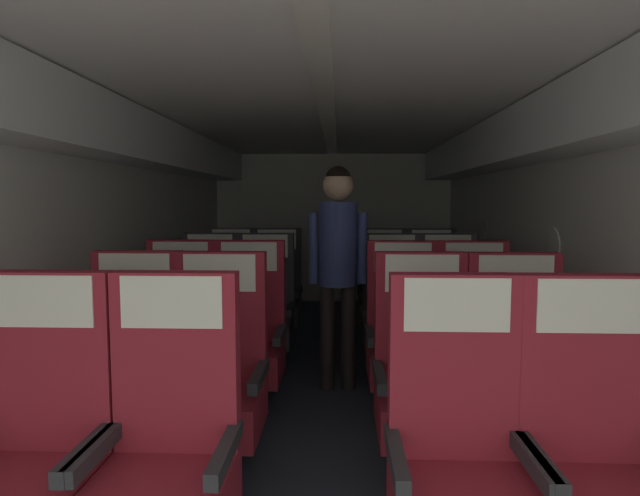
{
  "coord_description": "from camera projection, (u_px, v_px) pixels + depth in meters",
  "views": [
    {
      "loc": [
        0.1,
        -0.26,
        1.4
      ],
      "look_at": [
        -0.06,
        3.99,
        1.03
      ],
      "focal_mm": 29.65,
      "sensor_mm": 36.0,
      "label": 1
    }
  ],
  "objects": [
    {
      "name": "ground",
      "position": [
        326.0,
        391.0,
        3.94
      ],
      "size": [
        3.54,
        7.55,
        0.02
      ],
      "primitive_type": "cube",
      "color": "#2D3342"
    },
    {
      "name": "fuselage_shell",
      "position": [
        327.0,
        183.0,
        4.06
      ],
      "size": [
        3.42,
        7.2,
        2.13
      ],
      "color": "silver",
      "rests_on": "ground"
    },
    {
      "name": "seat_a_left_window",
      "position": [
        36.0,
        453.0,
        1.97
      ],
      "size": [
        0.52,
        0.51,
        1.13
      ],
      "color": "#38383D",
      "rests_on": "ground"
    },
    {
      "name": "seat_a_left_aisle",
      "position": [
        167.0,
        455.0,
        1.95
      ],
      "size": [
        0.52,
        0.51,
        1.13
      ],
      "color": "#38383D",
      "rests_on": "ground"
    },
    {
      "name": "seat_a_right_aisle",
      "position": [
        596.0,
        465.0,
        1.88
      ],
      "size": [
        0.52,
        0.51,
        1.13
      ],
      "color": "#38383D",
      "rests_on": "ground"
    },
    {
      "name": "seat_a_right_window",
      "position": [
        459.0,
        462.0,
        1.9
      ],
      "size": [
        0.52,
        0.51,
        1.13
      ],
      "color": "#38383D",
      "rests_on": "ground"
    },
    {
      "name": "seat_b_left_window",
      "position": [
        131.0,
        377.0,
        2.83
      ],
      "size": [
        0.52,
        0.51,
        1.13
      ],
      "color": "#38383D",
      "rests_on": "ground"
    },
    {
      "name": "seat_b_left_aisle",
      "position": [
        217.0,
        380.0,
        2.78
      ],
      "size": [
        0.52,
        0.51,
        1.13
      ],
      "color": "#38383D",
      "rests_on": "ground"
    },
    {
      "name": "seat_b_right_aisle",
      "position": [
        518.0,
        383.0,
        2.73
      ],
      "size": [
        0.52,
        0.51,
        1.13
      ],
      "color": "#38383D",
      "rests_on": "ground"
    },
    {
      "name": "seat_b_right_window",
      "position": [
        423.0,
        381.0,
        2.76
      ],
      "size": [
        0.52,
        0.51,
        1.13
      ],
      "color": "#38383D",
      "rests_on": "ground"
    },
    {
      "name": "seat_c_left_window",
      "position": [
        178.0,
        337.0,
        3.65
      ],
      "size": [
        0.52,
        0.51,
        1.13
      ],
      "color": "#38383D",
      "rests_on": "ground"
    },
    {
      "name": "seat_c_left_aisle",
      "position": [
        248.0,
        338.0,
        3.62
      ],
      "size": [
        0.52,
        0.51,
        1.13
      ],
      "color": "#38383D",
      "rests_on": "ground"
    },
    {
      "name": "seat_c_right_aisle",
      "position": [
        475.0,
        340.0,
        3.58
      ],
      "size": [
        0.52,
        0.51,
        1.13
      ],
      "color": "#38383D",
      "rests_on": "ground"
    },
    {
      "name": "seat_c_right_window",
      "position": [
        403.0,
        340.0,
        3.59
      ],
      "size": [
        0.52,
        0.51,
        1.13
      ],
      "color": "#38383D",
      "rests_on": "ground"
    },
    {
      "name": "seat_d_left_window",
      "position": [
        209.0,
        311.0,
        4.51
      ],
      "size": [
        0.52,
        0.51,
        1.13
      ],
      "color": "#38383D",
      "rests_on": "ground"
    },
    {
      "name": "seat_d_left_aisle",
      "position": [
        264.0,
        312.0,
        4.49
      ],
      "size": [
        0.52,
        0.51,
        1.13
      ],
      "color": "#38383D",
      "rests_on": "ground"
    },
    {
      "name": "seat_d_right_aisle",
      "position": [
        449.0,
        313.0,
        4.44
      ],
      "size": [
        0.52,
        0.51,
        1.13
      ],
      "color": "#38383D",
      "rests_on": "ground"
    },
    {
      "name": "seat_d_right_window",
      "position": [
        392.0,
        313.0,
        4.45
      ],
      "size": [
        0.52,
        0.51,
        1.13
      ],
      "color": "#38383D",
      "rests_on": "ground"
    },
    {
      "name": "seat_e_left_window",
      "position": [
        230.0,
        294.0,
        5.36
      ],
      "size": [
        0.52,
        0.51,
        1.13
      ],
      "color": "#38383D",
      "rests_on": "ground"
    },
    {
      "name": "seat_e_left_aisle",
      "position": [
        276.0,
        295.0,
        5.31
      ],
      "size": [
        0.52,
        0.51,
        1.13
      ],
      "color": "#38383D",
      "rests_on": "ground"
    },
    {
      "name": "seat_e_right_aisle",
      "position": [
        432.0,
        296.0,
        5.26
      ],
      "size": [
        0.52,
        0.51,
        1.13
      ],
      "color": "#38383D",
      "rests_on": "ground"
    },
    {
      "name": "seat_e_right_window",
      "position": [
        382.0,
        295.0,
        5.29
      ],
      "size": [
        0.52,
        0.51,
        1.13
      ],
      "color": "#38383D",
      "rests_on": "ground"
    },
    {
      "name": "flight_attendant",
      "position": [
        338.0,
        252.0,
        3.9
      ],
      "size": [
        0.43,
        0.28,
        1.66
      ],
      "rotation": [
        0.0,
        0.0,
        -0.39
      ],
      "color": "black",
      "rests_on": "ground"
    }
  ]
}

